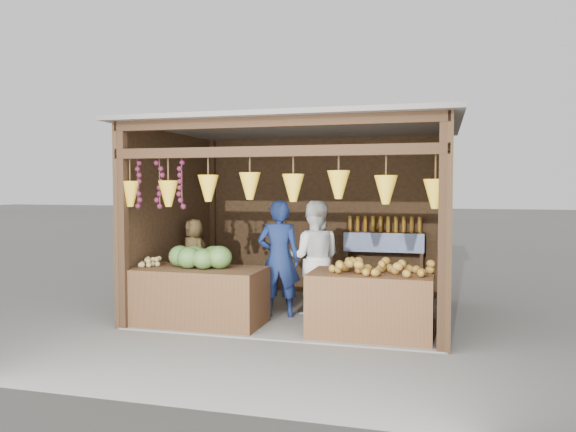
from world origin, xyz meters
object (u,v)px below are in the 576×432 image
object	(u,v)px
counter_left	(197,296)
man_standing	(279,259)
woman_standing	(314,258)
vendor_seated	(194,253)
counter_right	(371,305)

from	to	relation	value
counter_left	man_standing	distance (m)	1.21
woman_standing	vendor_seated	distance (m)	1.86
man_standing	counter_left	bearing A→B (deg)	24.99
counter_right	vendor_seated	distance (m)	2.97
counter_left	woman_standing	size ratio (longest dim) A/B	1.08
counter_left	man_standing	bearing A→B (deg)	36.20
counter_right	woman_standing	bearing A→B (deg)	134.78
counter_left	woman_standing	bearing A→B (deg)	34.94
man_standing	vendor_seated	bearing A→B (deg)	-25.46
counter_left	vendor_seated	bearing A→B (deg)	116.94
counter_right	vendor_seated	bearing A→B (deg)	160.04
man_standing	woman_standing	xyz separation A→B (m)	(0.43, 0.27, -0.01)
counter_right	woman_standing	size ratio (longest dim) A/B	0.91
counter_left	man_standing	size ratio (longest dim) A/B	1.06
counter_right	vendor_seated	size ratio (longest dim) A/B	1.40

